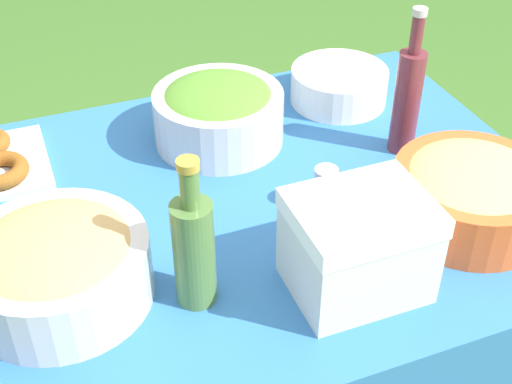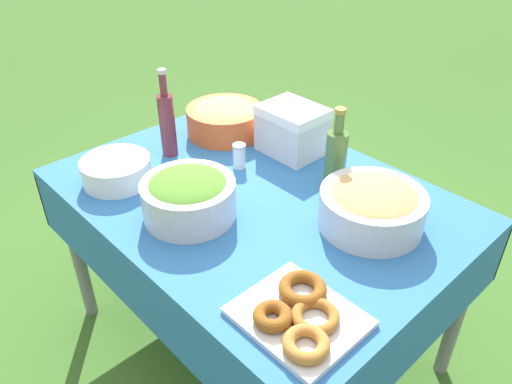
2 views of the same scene
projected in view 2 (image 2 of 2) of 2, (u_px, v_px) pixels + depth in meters
name	position (u px, v px, depth m)	size (l,w,h in m)	color
ground_plane	(256.00, 338.00, 2.05)	(14.00, 14.00, 0.00)	#3D6B28
picnic_table	(256.00, 216.00, 1.70)	(1.31, 0.96, 0.72)	#2D6BB2
salad_bowl	(189.00, 195.00, 1.51)	(0.29, 0.29, 0.14)	silver
pasta_bowl	(225.00, 117.00, 1.98)	(0.30, 0.30, 0.13)	#E05B28
donut_platter	(300.00, 314.00, 1.18)	(0.29, 0.27, 0.05)	silver
plate_stack	(117.00, 171.00, 1.69)	(0.23, 0.23, 0.08)	white
olive_oil_bottle	(336.00, 157.00, 1.63)	(0.07, 0.07, 0.28)	#4C7238
wine_bottle	(167.00, 123.00, 1.80)	(0.06, 0.06, 0.33)	maroon
bread_bowl	(372.00, 206.00, 1.47)	(0.31, 0.31, 0.13)	silver
cooler_box	(292.00, 130.00, 1.84)	(0.23, 0.18, 0.18)	silver
salt_shaker	(239.00, 156.00, 1.77)	(0.05, 0.05, 0.09)	white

